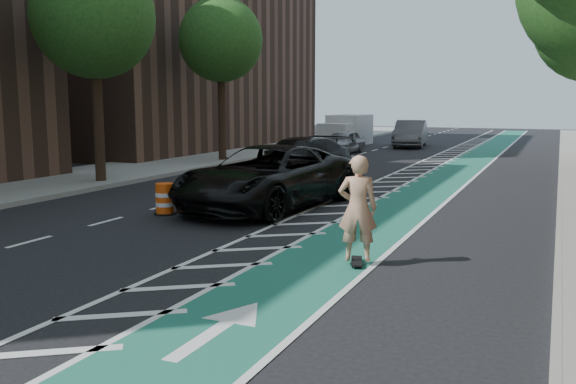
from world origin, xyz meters
The scene contains 19 objects.
ground centered at (0.00, 0.00, 0.00)m, with size 120.00×120.00×0.00m, color black.
bike_lane centered at (3.00, 10.00, 0.01)m, with size 2.00×90.00×0.01m, color #1B6145.
buffer_strip centered at (1.50, 10.00, 0.01)m, with size 1.40×90.00×0.01m, color silver.
sidewalk_left centered at (-9.50, 10.00, 0.07)m, with size 5.00×90.00×0.15m, color gray.
curb_right centered at (7.05, 10.00, 0.08)m, with size 0.12×90.00×0.16m, color gray.
curb_left centered at (-7.05, 10.00, 0.08)m, with size 0.12×90.00×0.16m, color gray.
building_left_far centered at (-17.50, 24.00, 9.00)m, with size 14.00×22.00×18.00m, color brown.
tree_l_c centered at (-7.90, 8.00, 5.77)m, with size 4.20×4.20×7.90m.
tree_l_d centered at (-7.90, 16.00, 5.77)m, with size 4.20×4.20×7.90m.
skateboard centered at (3.70, 1.06, 0.08)m, with size 0.39×0.72×0.09m.
skateboarder centered at (3.70, 1.06, 1.06)m, with size 0.70×0.46×1.93m, color tan.
suv_near centered at (-0.42, 5.83, 0.87)m, with size 2.87×6.23×1.73m, color black.
suv_far centered at (-1.69, 11.07, 0.81)m, with size 2.27×5.59×1.62m, color black.
car_silver centered at (-4.23, 23.38, 0.66)m, with size 1.56×3.88×1.32m, color gray.
car_grey centered at (-1.87, 29.92, 0.86)m, with size 1.81×5.19×1.71m, color #5D5D62.
box_truck centered at (-6.17, 29.76, 0.92)m, with size 2.44×4.94×2.01m.
barrel_a centered at (-2.45, 3.83, 0.39)m, with size 0.60×0.60×0.82m.
barrel_b centered at (-3.33, 14.00, 0.39)m, with size 0.60×0.60×0.82m.
barrel_c centered at (-2.40, 14.50, 0.40)m, with size 0.62×0.62×0.84m.
Camera 1 is at (6.93, -9.28, 2.97)m, focal length 38.00 mm.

